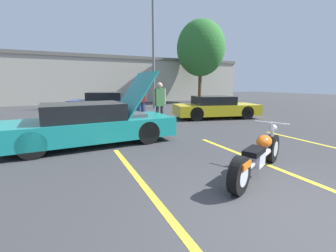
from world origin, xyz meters
TOP-DOWN VIEW (x-y plane):
  - ground_plane at (0.00, 0.00)m, footprint 80.00×80.00m
  - parking_stripe_foreground at (-1.47, 1.56)m, footprint 0.12×5.67m
  - parking_stripe_middle at (1.32, 1.56)m, footprint 0.12×5.67m
  - far_building at (0.00, 22.16)m, footprint 32.00×4.20m
  - light_pole at (3.49, 14.15)m, footprint 1.21×0.28m
  - tree_background at (9.55, 17.54)m, footprint 4.56×4.56m
  - motorcycle at (0.69, 1.58)m, footprint 2.37×1.31m
  - show_car_hood_open at (-1.96, 5.37)m, footprint 4.86×2.06m
  - parked_car_mid_row at (-0.27, 12.21)m, footprint 4.68×3.14m
  - parked_car_right_row at (4.48, 8.08)m, footprint 4.54×2.63m
  - spectator_near_motorcycle at (0.84, 6.87)m, footprint 0.52×0.24m
  - spectator_by_show_car at (0.90, 9.41)m, footprint 0.52×0.23m

SIDE VIEW (x-z plane):
  - ground_plane at x=0.00m, z-range 0.00..0.00m
  - parking_stripe_foreground at x=-1.47m, z-range 0.00..0.01m
  - parking_stripe_middle at x=1.32m, z-range 0.00..0.01m
  - motorcycle at x=0.69m, z-range -0.09..0.85m
  - parked_car_right_row at x=4.48m, z-range -0.02..1.12m
  - show_car_hood_open at x=-1.96m, z-range -0.47..1.65m
  - parked_car_mid_row at x=-0.27m, z-range -0.03..1.24m
  - spectator_by_show_car at x=0.90m, z-range 0.17..1.92m
  - spectator_near_motorcycle at x=0.84m, z-range 0.18..2.00m
  - far_building at x=0.00m, z-range 0.14..4.54m
  - light_pole at x=3.49m, z-range 0.39..8.72m
  - tree_background at x=9.55m, z-range 1.24..8.98m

